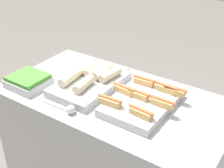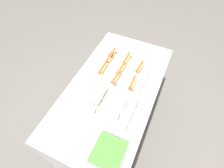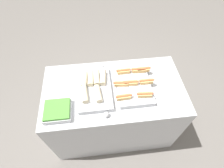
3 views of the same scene
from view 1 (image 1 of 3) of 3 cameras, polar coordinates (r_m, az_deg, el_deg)
The scene contains 6 objects.
counter at distance 2.18m, azimuth 0.39°, elevation -12.39°, with size 1.41×0.75×0.91m.
tray_hotdogs at distance 1.81m, azimuth 5.69°, elevation -3.07°, with size 0.40×0.48×0.10m.
tray_wraps at distance 1.99m, azimuth -3.99°, elevation 0.53°, with size 0.32×0.51×0.11m.
tray_side_front at distance 2.07m, azimuth -15.04°, elevation 0.54°, with size 0.24×0.22×0.07m.
serving_spoon_near at distance 1.77m, azimuth -7.93°, elevation -4.55°, with size 0.25×0.05×0.05m.
serving_spoon_far at distance 2.16m, azimuth 2.14°, elevation 2.58°, with size 0.25×0.05×0.05m.
Camera 1 is at (0.89, -1.34, 1.92)m, focal length 50.00 mm.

